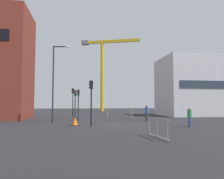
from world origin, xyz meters
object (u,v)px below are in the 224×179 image
(pedestrian_waiting, at_px, (190,115))
(traffic_cone_orange, at_px, (75,122))
(traffic_light_median, at_px, (73,98))
(traffic_light_near, at_px, (75,99))
(traffic_light_far, at_px, (91,95))
(streetlamp_tall, at_px, (55,78))
(traffic_light_island, at_px, (78,99))
(construction_crane, at_px, (103,63))
(pedestrian_walking, at_px, (147,111))

(pedestrian_waiting, height_order, traffic_cone_orange, pedestrian_waiting)
(traffic_light_median, relative_size, traffic_light_near, 1.13)
(traffic_light_median, distance_m, traffic_light_far, 13.44)
(streetlamp_tall, height_order, traffic_light_far, streetlamp_tall)
(traffic_light_island, relative_size, pedestrian_waiting, 2.17)
(traffic_light_median, xyz_separation_m, traffic_light_island, (0.84, -6.19, -0.36))
(traffic_light_median, distance_m, traffic_light_near, 3.66)
(traffic_light_median, distance_m, traffic_cone_orange, 12.26)
(streetlamp_tall, bearing_deg, construction_crane, 76.28)
(traffic_light_far, xyz_separation_m, traffic_cone_orange, (-1.34, 1.29, -2.26))
(traffic_light_median, relative_size, traffic_light_far, 1.07)
(streetlamp_tall, distance_m, traffic_light_median, 9.45)
(construction_crane, bearing_deg, traffic_light_island, -100.97)
(pedestrian_walking, bearing_deg, streetlamp_tall, -171.62)
(construction_crane, distance_m, traffic_light_near, 31.63)
(streetlamp_tall, relative_size, traffic_light_median, 1.89)
(traffic_light_island, bearing_deg, pedestrian_waiting, -43.12)
(traffic_light_near, height_order, pedestrian_walking, traffic_light_near)
(streetlamp_tall, relative_size, pedestrian_waiting, 4.78)
(traffic_light_island, bearing_deg, construction_crane, 79.03)
(traffic_light_island, xyz_separation_m, traffic_cone_orange, (-0.22, -5.81, -2.07))
(traffic_cone_orange, bearing_deg, pedestrian_walking, 28.74)
(traffic_cone_orange, bearing_deg, pedestrian_waiting, -16.14)
(traffic_light_near, relative_size, traffic_cone_orange, 5.26)
(pedestrian_walking, bearing_deg, traffic_light_median, 137.72)
(traffic_light_island, relative_size, traffic_light_near, 0.97)
(traffic_light_median, bearing_deg, pedestrian_waiting, -55.97)
(traffic_light_island, bearing_deg, traffic_cone_orange, -92.18)
(streetlamp_tall, bearing_deg, traffic_light_far, -50.19)
(traffic_light_island, bearing_deg, traffic_light_near, 99.03)
(construction_crane, distance_m, pedestrian_waiting, 42.05)
(construction_crane, bearing_deg, traffic_light_far, -97.38)
(traffic_cone_orange, bearing_deg, traffic_light_median, 92.95)
(pedestrian_walking, bearing_deg, traffic_light_near, 153.09)
(construction_crane, height_order, traffic_light_island, construction_crane)
(streetlamp_tall, bearing_deg, traffic_light_near, 70.96)
(traffic_light_far, distance_m, traffic_cone_orange, 2.93)
(streetlamp_tall, distance_m, traffic_light_far, 5.72)
(traffic_light_median, bearing_deg, traffic_light_near, -83.22)
(construction_crane, xyz_separation_m, streetlamp_tall, (-8.47, -34.70, -8.27))
(traffic_light_far, distance_m, pedestrian_walking, 8.72)
(streetlamp_tall, height_order, pedestrian_walking, streetlamp_tall)
(traffic_light_near, xyz_separation_m, traffic_cone_orange, (0.19, -8.38, -2.13))
(traffic_light_median, height_order, traffic_light_island, traffic_light_median)
(construction_crane, height_order, pedestrian_waiting, construction_crane)
(pedestrian_walking, relative_size, pedestrian_waiting, 1.09)
(construction_crane, distance_m, traffic_light_median, 28.32)
(construction_crane, relative_size, streetlamp_tall, 2.45)
(traffic_light_median, relative_size, pedestrian_walking, 2.30)
(traffic_light_island, bearing_deg, traffic_light_median, 97.72)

